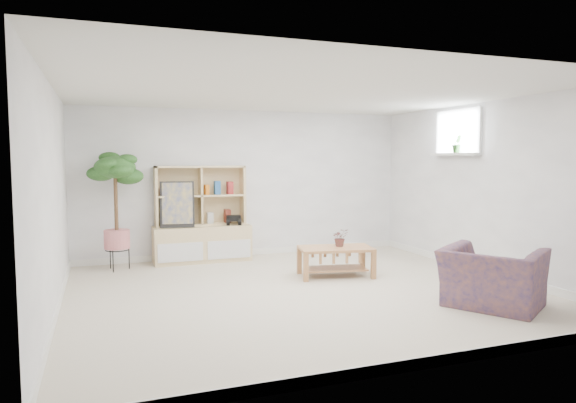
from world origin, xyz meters
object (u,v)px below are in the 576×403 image
object	(u,v)px
storage_unit	(202,214)
armchair	(492,274)
coffee_table	(336,262)
floor_tree	(116,211)

from	to	relation	value
storage_unit	armchair	world-z (taller)	storage_unit
storage_unit	coffee_table	bearing A→B (deg)	-47.49
storage_unit	armchair	size ratio (longest dim) A/B	1.51
coffee_table	storage_unit	bearing A→B (deg)	143.34
coffee_table	floor_tree	world-z (taller)	floor_tree
coffee_table	floor_tree	xyz separation A→B (m)	(-2.80, 1.46, 0.66)
coffee_table	floor_tree	size ratio (longest dim) A/B	0.58
floor_tree	coffee_table	bearing A→B (deg)	-27.48
storage_unit	floor_tree	world-z (taller)	floor_tree
coffee_table	armchair	size ratio (longest dim) A/B	1.00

